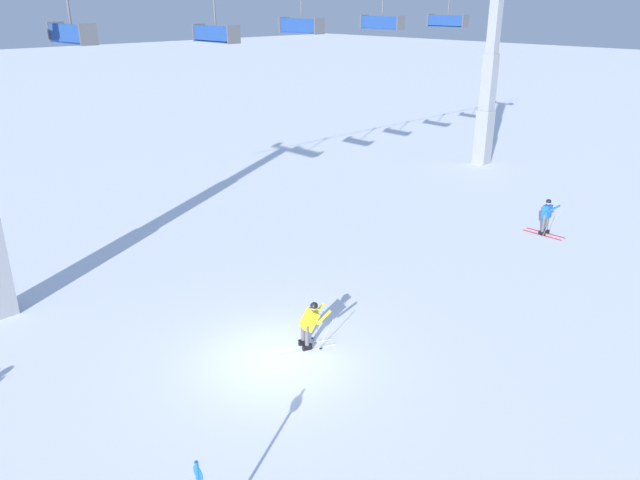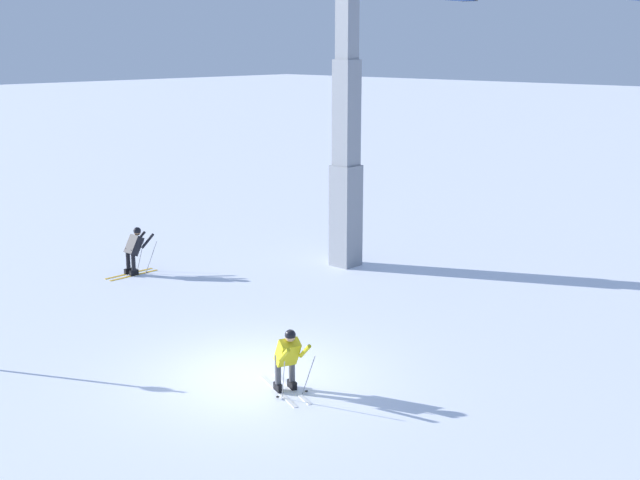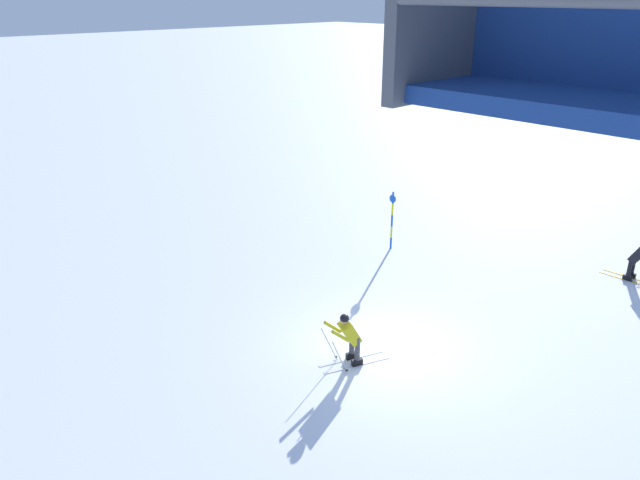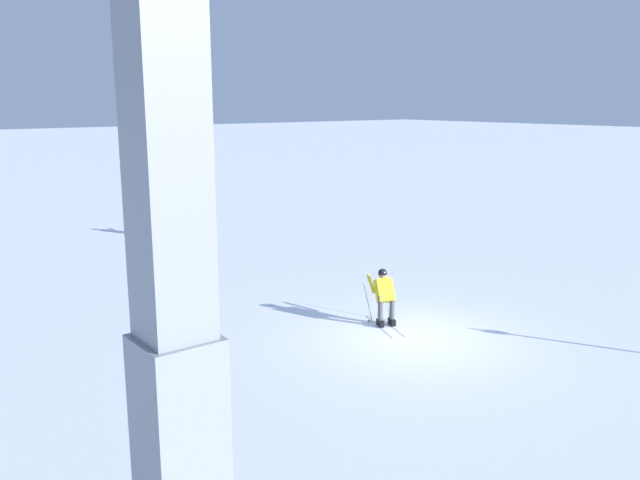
{
  "view_description": "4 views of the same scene",
  "coord_description": "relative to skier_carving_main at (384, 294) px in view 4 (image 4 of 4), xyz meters",
  "views": [
    {
      "loc": [
        -9.41,
        -11.6,
        9.52
      ],
      "look_at": [
        1.62,
        -0.18,
        3.27
      ],
      "focal_mm": 34.26,
      "sensor_mm": 36.0,
      "label": 1
    },
    {
      "loc": [
        12.57,
        -11.36,
        7.07
      ],
      "look_at": [
        0.45,
        1.64,
        2.83
      ],
      "focal_mm": 46.3,
      "sensor_mm": 36.0,
      "label": 2
    },
    {
      "loc": [
        10.54,
        8.49,
        8.59
      ],
      "look_at": [
        2.05,
        -0.33,
        3.52
      ],
      "focal_mm": 33.78,
      "sensor_mm": 36.0,
      "label": 3
    },
    {
      "loc": [
        -10.39,
        10.96,
        5.61
      ],
      "look_at": [
        1.11,
        1.99,
        2.5
      ],
      "focal_mm": 36.91,
      "sensor_mm": 36.0,
      "label": 4
    }
  ],
  "objects": [
    {
      "name": "lift_tower_near",
      "position": [
        -5.83,
        8.44,
        3.52
      ],
      "size": [
        0.78,
        2.62,
        10.45
      ],
      "color": "gray",
      "rests_on": "ground_plane"
    },
    {
      "name": "skier_distant_downhill",
      "position": [
        13.7,
        -0.34,
        0.11
      ],
      "size": [
        0.71,
        1.8,
        1.63
      ],
      "color": "red",
      "rests_on": "ground_plane"
    },
    {
      "name": "skier_carving_main",
      "position": [
        0.0,
        0.0,
        0.0
      ],
      "size": [
        1.82,
        1.1,
        1.55
      ],
      "color": "white",
      "rests_on": "ground_plane"
    },
    {
      "name": "ground_plane",
      "position": [
        -1.22,
        0.16,
        -0.81
      ],
      "size": [
        260.0,
        260.0,
        0.0
      ],
      "primitive_type": "plane",
      "color": "white"
    }
  ]
}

